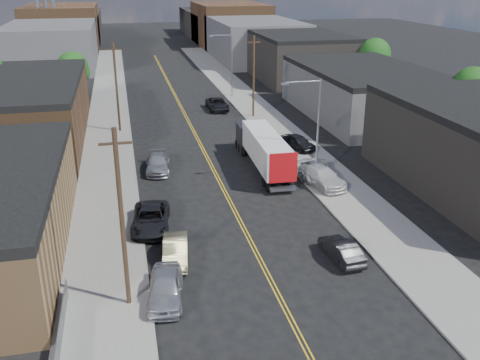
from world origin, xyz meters
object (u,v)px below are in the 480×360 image
car_left_d (158,164)px  car_right_lot_a (317,171)px  car_left_c (151,219)px  car_ahead_truck (217,104)px  car_left_b (175,251)px  car_right_lot_b (322,177)px  car_right_oncoming (341,250)px  car_left_a (165,288)px  car_right_lot_c (298,142)px  semi_truck (262,147)px

car_left_d → car_right_lot_a: size_ratio=0.96×
car_right_lot_a → car_left_c: bearing=-145.1°
car_right_lot_a → car_ahead_truck: (-3.88, 27.21, -0.12)m
car_left_b → car_right_lot_b: size_ratio=0.81×
car_right_oncoming → car_left_b: bearing=-16.6°
car_right_oncoming → car_ahead_truck: size_ratio=0.74×
car_left_c → car_left_d: bearing=89.9°
car_left_a → car_right_lot_c: (15.62, 24.00, 0.08)m
semi_truck → car_left_c: bearing=-133.7°
car_right_lot_b → car_right_oncoming: bearing=-117.8°
semi_truck → car_ahead_truck: 23.03m
car_left_b → car_right_oncoming: bearing=-4.8°
car_right_lot_c → car_ahead_truck: size_ratio=0.79×
car_right_oncoming → car_right_lot_b: size_ratio=0.76×
car_left_d → car_right_oncoming: (10.00, -18.76, -0.06)m
car_right_oncoming → car_ahead_truck: 40.67m
car_left_a → car_left_b: size_ratio=1.09×
car_right_lot_a → semi_truck: bearing=144.0°
car_left_c → car_left_b: bearing=-69.6°
car_left_b → car_left_a: bearing=-96.4°
car_ahead_truck → car_right_oncoming: bearing=-89.4°
car_left_c → car_right_lot_c: size_ratio=1.28×
car_right_oncoming → car_left_c: bearing=-36.6°
car_right_lot_b → car_ahead_truck: car_right_lot_b is taller
car_left_d → car_right_lot_c: size_ratio=1.17×
car_left_c → car_left_d: (1.40, 11.72, -0.03)m
car_right_lot_b → car_right_lot_a: bearing=70.7°
car_left_a → car_right_oncoming: bearing=18.6°
car_right_lot_a → car_ahead_truck: bearing=109.5°
car_right_oncoming → car_right_lot_c: bearing=-106.3°
car_left_d → semi_truck: bearing=-0.8°
car_ahead_truck → car_right_lot_a: bearing=-81.9°
car_left_c → car_right_lot_c: (15.81, 14.84, 0.12)m
semi_truck → car_right_lot_b: semi_truck is taller
car_left_c → car_right_lot_b: size_ratio=1.03×
car_left_d → car_right_lot_b: (13.20, -6.88, 0.19)m
car_left_a → car_left_c: (-0.19, 9.16, -0.04)m
car_right_oncoming → car_ahead_truck: bearing=-94.2°
car_left_b → car_right_lot_a: car_right_lot_a is taller
semi_truck → car_right_lot_c: bearing=42.7°
car_left_a → car_ahead_truck: car_left_a is taller
car_left_c → car_right_lot_a: size_ratio=1.05×
car_left_d → car_right_lot_c: 14.74m
car_right_lot_a → car_right_lot_c: car_right_lot_c is taller
car_right_oncoming → car_right_lot_c: 22.32m
car_right_lot_a → car_right_lot_b: car_right_lot_b is taller
car_left_a → car_left_b: bearing=84.5°
car_left_b → car_right_oncoming: car_left_b is taller
semi_truck → car_left_c: size_ratio=2.47×
car_left_c → car_right_oncoming: car_left_c is taller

